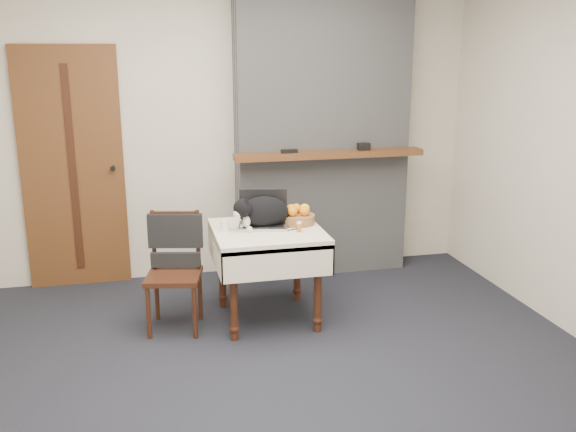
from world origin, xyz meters
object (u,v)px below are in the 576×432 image
(laptop, at_px, (263,217))
(chair, at_px, (175,254))
(side_table, at_px, (267,244))
(cat, at_px, (265,212))
(cream_jar, at_px, (224,226))
(pill_bottle, at_px, (299,227))
(fruit_basket, at_px, (298,216))
(door, at_px, (73,169))

(laptop, relative_size, chair, 0.48)
(side_table, distance_m, chair, 0.67)
(side_table, bearing_deg, cat, 97.65)
(cream_jar, distance_m, pill_bottle, 0.54)
(cat, height_order, fruit_basket, cat)
(door, distance_m, chair, 1.36)
(laptop, distance_m, fruit_basket, 0.26)
(cream_jar, relative_size, fruit_basket, 0.30)
(laptop, xyz_separation_m, pill_bottle, (0.22, -0.23, -0.03))
(cat, bearing_deg, door, 120.91)
(cream_jar, bearing_deg, side_table, -3.64)
(cat, distance_m, cream_jar, 0.31)
(fruit_basket, distance_m, chair, 0.94)
(fruit_basket, relative_size, chair, 0.30)
(side_table, xyz_separation_m, cat, (-0.01, 0.05, 0.23))
(pill_bottle, bearing_deg, cat, 140.29)
(cat, height_order, chair, cat)
(cream_jar, bearing_deg, door, 135.63)
(door, relative_size, cream_jar, 26.80)
(door, relative_size, chair, 2.36)
(laptop, bearing_deg, cat, -74.52)
(laptop, height_order, pill_bottle, laptop)
(side_table, distance_m, fruit_basket, 0.32)
(door, bearing_deg, cat, -36.74)
(cream_jar, bearing_deg, fruit_basket, 6.80)
(chair, bearing_deg, door, 138.01)
(door, bearing_deg, laptop, -35.43)
(side_table, relative_size, cream_jar, 10.45)
(laptop, relative_size, cat, 0.74)
(laptop, distance_m, chair, 0.70)
(side_table, bearing_deg, laptop, 95.45)
(chair, bearing_deg, side_table, 7.07)
(pill_bottle, distance_m, chair, 0.91)
(side_table, height_order, cat, cat)
(cat, bearing_deg, cream_jar, 163.25)
(cream_jar, bearing_deg, cat, 5.59)
(side_table, bearing_deg, cream_jar, 176.36)
(pill_bottle, distance_m, fruit_basket, 0.22)
(laptop, distance_m, pill_bottle, 0.31)
(cat, relative_size, fruit_basket, 2.21)
(chair, bearing_deg, fruit_basket, 13.89)
(fruit_basket, bearing_deg, cream_jar, -173.20)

